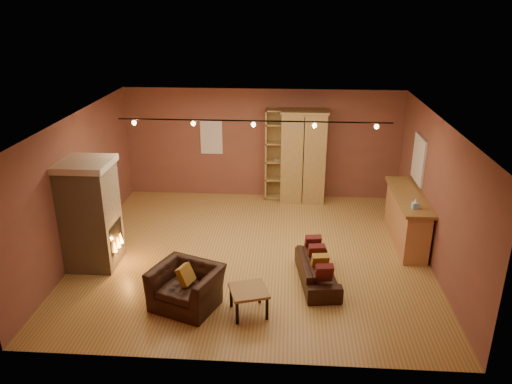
# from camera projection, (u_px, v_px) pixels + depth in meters

# --- Properties ---
(floor) EXTENTS (7.00, 7.00, 0.00)m
(floor) POSITION_uv_depth(u_px,v_px,m) (253.00, 253.00, 10.21)
(floor) COLOR olive
(floor) RESTS_ON ground
(ceiling) EXTENTS (7.00, 7.00, 0.00)m
(ceiling) POSITION_uv_depth(u_px,v_px,m) (253.00, 119.00, 9.18)
(ceiling) COLOR brown
(ceiling) RESTS_ON back_wall
(back_wall) EXTENTS (7.00, 0.02, 2.80)m
(back_wall) POSITION_uv_depth(u_px,v_px,m) (262.00, 144.00, 12.71)
(back_wall) COLOR brown
(back_wall) RESTS_ON floor
(left_wall) EXTENTS (0.02, 6.50, 2.80)m
(left_wall) POSITION_uv_depth(u_px,v_px,m) (78.00, 186.00, 9.92)
(left_wall) COLOR brown
(left_wall) RESTS_ON floor
(right_wall) EXTENTS (0.02, 6.50, 2.80)m
(right_wall) POSITION_uv_depth(u_px,v_px,m) (436.00, 194.00, 9.47)
(right_wall) COLOR brown
(right_wall) RESTS_ON floor
(fireplace) EXTENTS (1.01, 0.98, 2.12)m
(fireplace) POSITION_uv_depth(u_px,v_px,m) (91.00, 214.00, 9.46)
(fireplace) COLOR tan
(fireplace) RESTS_ON floor
(back_window) EXTENTS (0.56, 0.04, 0.86)m
(back_window) POSITION_uv_depth(u_px,v_px,m) (211.00, 137.00, 12.72)
(back_window) COLOR white
(back_window) RESTS_ON back_wall
(bookcase) EXTENTS (0.96, 0.37, 2.34)m
(bookcase) POSITION_uv_depth(u_px,v_px,m) (284.00, 154.00, 12.64)
(bookcase) COLOR tan
(bookcase) RESTS_ON floor
(armoire) EXTENTS (1.16, 0.66, 2.36)m
(armoire) POSITION_uv_depth(u_px,v_px,m) (303.00, 156.00, 12.45)
(armoire) COLOR tan
(armoire) RESTS_ON floor
(bar_counter) EXTENTS (0.61, 2.25, 1.08)m
(bar_counter) POSITION_uv_depth(u_px,v_px,m) (407.00, 218.00, 10.52)
(bar_counter) COLOR tan
(bar_counter) RESTS_ON floor
(tissue_box) EXTENTS (0.13, 0.13, 0.22)m
(tissue_box) POSITION_uv_depth(u_px,v_px,m) (416.00, 204.00, 9.62)
(tissue_box) COLOR #83B4D2
(tissue_box) RESTS_ON bar_counter
(right_window) EXTENTS (0.05, 0.90, 1.00)m
(right_window) POSITION_uv_depth(u_px,v_px,m) (419.00, 159.00, 10.68)
(right_window) COLOR white
(right_window) RESTS_ON right_wall
(loveseat) EXTENTS (0.67, 1.62, 0.70)m
(loveseat) POSITION_uv_depth(u_px,v_px,m) (318.00, 266.00, 9.09)
(loveseat) COLOR black
(loveseat) RESTS_ON floor
(armchair) EXTENTS (1.26, 1.04, 0.94)m
(armchair) POSITION_uv_depth(u_px,v_px,m) (186.00, 281.00, 8.34)
(armchair) COLOR black
(armchair) RESTS_ON floor
(coffee_table) EXTENTS (0.74, 0.74, 0.45)m
(coffee_table) POSITION_uv_depth(u_px,v_px,m) (249.00, 293.00, 8.17)
(coffee_table) COLOR olive
(coffee_table) RESTS_ON floor
(track_rail) EXTENTS (5.20, 0.09, 0.13)m
(track_rail) POSITION_uv_depth(u_px,v_px,m) (253.00, 122.00, 9.41)
(track_rail) COLOR black
(track_rail) RESTS_ON ceiling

